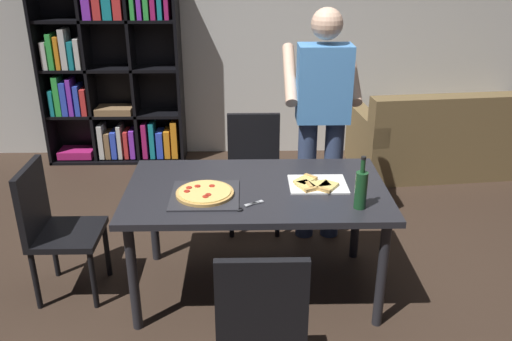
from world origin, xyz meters
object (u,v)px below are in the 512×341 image
Objects in this scene: chair_near_camera at (261,317)px; dining_table at (257,198)px; chair_left_end at (53,223)px; chair_far_side at (254,164)px; couch at (442,142)px; pepperoni_pizza_on_tray at (205,194)px; bookshelf at (111,73)px; kitchen_scissors at (243,206)px; wine_bottle at (361,189)px; person_serving_pizza at (322,114)px.

dining_table is at bearing 90.00° from chair_near_camera.
chair_left_end is at bearing 143.76° from chair_near_camera.
chair_far_side reaches higher than couch.
couch reaches higher than pepperoni_pizza_on_tray.
bookshelf is at bearing 93.01° from chair_left_end.
wine_bottle is at bearing -1.73° from kitchen_scissors.
bookshelf reaches higher than dining_table.
bookshelf is at bearing 173.28° from couch.
kitchen_scissors is at bearing 178.27° from wine_bottle.
person_serving_pizza reaches higher than kitchen_scissors.
pepperoni_pizza_on_tray is (1.11, -2.49, -0.16)m from bookshelf.
couch is at bearing 28.58° from chair_far_side.
person_serving_pizza is at bearing 22.14° from chair_left_end.
chair_far_side is 1.24m from kitchen_scissors.
pepperoni_pizza_on_tray reaches higher than kitchen_scissors.
chair_left_end is at bearing -143.76° from chair_far_side.
dining_table is at bearing 0.00° from chair_left_end.
kitchen_scissors is at bearing -120.16° from person_serving_pizza.
chair_left_end is 2.85× the size of wine_bottle.
chair_far_side reaches higher than dining_table.
dining_table is at bearing 19.98° from pepperoni_pizza_on_tray.
chair_left_end is 0.46× the size of bookshelf.
chair_near_camera is 1.90m from chair_far_side.
chair_left_end is (-1.29, -0.95, 0.00)m from chair_far_side.
bookshelf is 2.53m from person_serving_pizza.
bookshelf is 10.12× the size of kitchen_scissors.
chair_far_side is 2.18m from couch.
person_serving_pizza is (0.50, 1.68, 0.49)m from chair_near_camera.
wine_bottle is at bearing 48.61° from chair_near_camera.
chair_left_end is 0.51× the size of person_serving_pizza.
chair_left_end is 1.93m from wine_bottle.
chair_near_camera is at bearing -66.91° from bookshelf.
chair_near_camera reaches higher than kitchen_scissors.
chair_near_camera is (-0.00, -0.95, -0.16)m from dining_table.
person_serving_pizza is (-1.41, -1.26, 0.70)m from couch.
wine_bottle is at bearing -84.96° from person_serving_pizza.
couch is 1.02× the size of person_serving_pizza.
chair_left_end is at bearing 180.00° from dining_table.
bookshelf is at bearing 116.84° from kitchen_scissors.
couch is at bearing 46.19° from dining_table.
kitchen_scissors is at bearing -63.16° from bookshelf.
couch reaches higher than kitchen_scissors.
person_serving_pizza reaches higher than chair_left_end.
couch is at bearing 57.00° from chair_near_camera.
wine_bottle is (0.59, 0.66, 0.36)m from chair_near_camera.
dining_table is 0.68m from wine_bottle.
chair_near_camera is 1.60m from chair_left_end.
chair_left_end reaches higher than pepperoni_pizza_on_tray.
couch is 2.01m from person_serving_pizza.
chair_left_end is (-1.29, 0.00, -0.16)m from dining_table.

